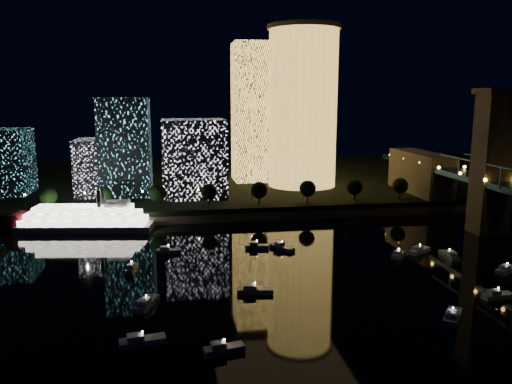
% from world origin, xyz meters
% --- Properties ---
extents(ground, '(520.00, 520.00, 0.00)m').
position_xyz_m(ground, '(0.00, 0.00, 0.00)').
color(ground, black).
rests_on(ground, ground).
extents(far_bank, '(420.00, 160.00, 5.00)m').
position_xyz_m(far_bank, '(0.00, 160.00, 2.50)').
color(far_bank, black).
rests_on(far_bank, ground).
extents(seawall, '(420.00, 6.00, 3.00)m').
position_xyz_m(seawall, '(0.00, 82.00, 1.50)').
color(seawall, '#6B5E4C').
rests_on(seawall, ground).
extents(tower_cylindrical, '(34.00, 34.00, 74.47)m').
position_xyz_m(tower_cylindrical, '(17.45, 126.57, 42.36)').
color(tower_cylindrical, '#F4B94E').
rests_on(tower_cylindrical, far_bank).
extents(tower_rectangular, '(21.52, 21.52, 68.48)m').
position_xyz_m(tower_rectangular, '(-2.43, 146.09, 39.24)').
color(tower_rectangular, '#F4B94E').
rests_on(tower_rectangular, far_bank).
extents(midrise_blocks, '(105.39, 42.03, 41.82)m').
position_xyz_m(midrise_blocks, '(-67.06, 117.48, 21.74)').
color(midrise_blocks, white).
rests_on(midrise_blocks, far_bank).
extents(riverboat, '(52.29, 17.89, 15.47)m').
position_xyz_m(riverboat, '(-77.72, 76.45, 3.97)').
color(riverboat, silver).
rests_on(riverboat, ground).
extents(motorboats, '(107.15, 67.21, 2.78)m').
position_xyz_m(motorboats, '(-7.98, 14.59, 0.81)').
color(motorboats, silver).
rests_on(motorboats, ground).
extents(esplanade_trees, '(166.67, 6.92, 8.96)m').
position_xyz_m(esplanade_trees, '(-30.19, 88.00, 10.48)').
color(esplanade_trees, black).
rests_on(esplanade_trees, far_bank).
extents(street_lamps, '(132.70, 0.70, 5.65)m').
position_xyz_m(street_lamps, '(-34.00, 94.00, 9.02)').
color(street_lamps, black).
rests_on(street_lamps, far_bank).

